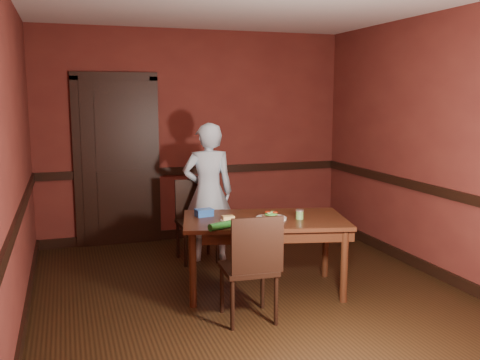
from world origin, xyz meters
TOP-DOWN VIEW (x-y plane):
  - floor at (0.00, 0.00)m, footprint 4.00×4.50m
  - wall_back at (0.00, 2.25)m, footprint 4.00×0.02m
  - wall_front at (0.00, -2.25)m, footprint 4.00×0.02m
  - wall_left at (-2.00, 0.00)m, footprint 0.02×4.50m
  - wall_right at (2.00, 0.00)m, footprint 0.02×4.50m
  - dado_back at (0.00, 2.23)m, footprint 4.00×0.03m
  - dado_left at (-1.99, 0.00)m, footprint 0.03×4.50m
  - dado_right at (1.99, 0.00)m, footprint 0.03×4.50m
  - baseboard_back at (0.00, 2.23)m, footprint 4.00×0.03m
  - baseboard_left at (-1.99, 0.00)m, footprint 0.03×4.50m
  - baseboard_right at (1.99, 0.00)m, footprint 0.03×4.50m
  - door at (-1.00, 2.22)m, footprint 1.05×0.07m
  - dining_table at (0.16, 0.08)m, footprint 1.68×1.19m
  - chair_far at (-0.23, 1.23)m, footprint 0.44×0.44m
  - chair_near at (-0.20, -0.49)m, footprint 0.45×0.45m
  - person at (-0.09, 1.22)m, footprint 0.61×0.44m
  - sandwich_plate at (0.20, 0.02)m, footprint 0.29×0.29m
  - sauce_jar at (0.46, -0.05)m, footprint 0.08×0.08m
  - cheese_saucer at (-0.20, 0.10)m, footprint 0.14×0.14m
  - food_tub at (-0.37, 0.34)m, footprint 0.18×0.14m
  - wrapped_veg at (-0.36, -0.20)m, footprint 0.24×0.16m

SIDE VIEW (x-z plane):
  - floor at x=0.00m, z-range -0.01..0.01m
  - baseboard_back at x=0.00m, z-range 0.00..0.12m
  - baseboard_left at x=-1.99m, z-range 0.00..0.12m
  - baseboard_right at x=1.99m, z-range 0.00..0.12m
  - dining_table at x=0.16m, z-range 0.00..0.72m
  - chair_far at x=-0.23m, z-range 0.00..0.91m
  - chair_near at x=-0.20m, z-range 0.00..0.92m
  - cheese_saucer at x=-0.20m, z-range 0.71..0.76m
  - sandwich_plate at x=0.20m, z-range 0.70..0.77m
  - wrapped_veg at x=-0.36m, z-range 0.72..0.78m
  - food_tub at x=-0.37m, z-range 0.72..0.79m
  - sauce_jar at x=0.46m, z-range 0.72..0.81m
  - person at x=-0.09m, z-range 0.00..1.57m
  - dado_back at x=0.00m, z-range 0.85..0.95m
  - dado_left at x=-1.99m, z-range 0.85..0.95m
  - dado_right at x=1.99m, z-range 0.85..0.95m
  - door at x=-1.00m, z-range -0.01..2.19m
  - wall_back at x=0.00m, z-range 0.00..2.70m
  - wall_front at x=0.00m, z-range 0.00..2.70m
  - wall_left at x=-2.00m, z-range 0.00..2.70m
  - wall_right at x=2.00m, z-range 0.00..2.70m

